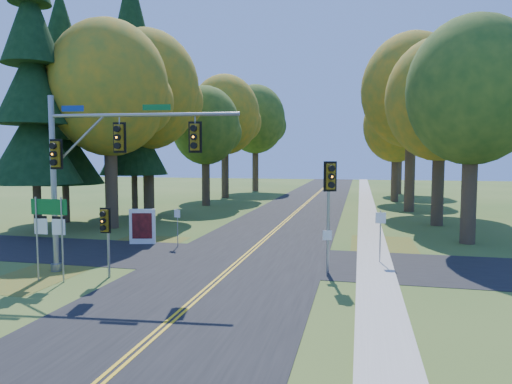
% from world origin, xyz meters
% --- Properties ---
extents(ground, '(160.00, 160.00, 0.00)m').
position_xyz_m(ground, '(0.00, 0.00, 0.00)').
color(ground, '#2E511C').
rests_on(ground, ground).
extents(road_main, '(8.00, 160.00, 0.02)m').
position_xyz_m(road_main, '(0.00, 0.00, 0.01)').
color(road_main, black).
rests_on(road_main, ground).
extents(road_cross, '(60.00, 6.00, 0.02)m').
position_xyz_m(road_cross, '(0.00, 2.00, 0.01)').
color(road_cross, black).
rests_on(road_cross, ground).
extents(centerline_left, '(0.10, 160.00, 0.01)m').
position_xyz_m(centerline_left, '(-0.10, 0.00, 0.03)').
color(centerline_left, gold).
rests_on(centerline_left, road_main).
extents(centerline_right, '(0.10, 160.00, 0.01)m').
position_xyz_m(centerline_right, '(0.10, 0.00, 0.03)').
color(centerline_right, gold).
rests_on(centerline_right, road_main).
extents(sidewalk_east, '(1.60, 160.00, 0.06)m').
position_xyz_m(sidewalk_east, '(6.20, 0.00, 0.03)').
color(sidewalk_east, '#9E998E').
rests_on(sidewalk_east, ground).
extents(leaf_patch_w_near, '(4.00, 6.00, 0.00)m').
position_xyz_m(leaf_patch_w_near, '(-6.50, 4.00, 0.01)').
color(leaf_patch_w_near, brown).
rests_on(leaf_patch_w_near, ground).
extents(leaf_patch_e, '(3.50, 8.00, 0.00)m').
position_xyz_m(leaf_patch_e, '(6.80, 6.00, 0.01)').
color(leaf_patch_e, brown).
rests_on(leaf_patch_e, ground).
extents(leaf_patch_w_far, '(3.00, 5.00, 0.00)m').
position_xyz_m(leaf_patch_w_far, '(-7.50, -3.00, 0.01)').
color(leaf_patch_w_far, brown).
rests_on(leaf_patch_w_far, ground).
extents(tree_w_a, '(8.00, 8.00, 14.15)m').
position_xyz_m(tree_w_a, '(-11.13, 9.38, 9.49)').
color(tree_w_a, '#38281C').
rests_on(tree_w_a, ground).
extents(tree_e_a, '(7.20, 7.20, 12.73)m').
position_xyz_m(tree_e_a, '(11.57, 8.77, 8.53)').
color(tree_e_a, '#38281C').
rests_on(tree_e_a, ground).
extents(tree_w_b, '(8.60, 8.60, 15.38)m').
position_xyz_m(tree_w_b, '(-11.72, 16.29, 10.37)').
color(tree_w_b, '#38281C').
rests_on(tree_w_b, ground).
extents(tree_e_b, '(7.60, 7.60, 13.33)m').
position_xyz_m(tree_e_b, '(10.97, 15.58, 8.90)').
color(tree_e_b, '#38281C').
rests_on(tree_e_b, ground).
extents(tree_w_c, '(6.80, 6.80, 11.91)m').
position_xyz_m(tree_w_c, '(-9.54, 24.47, 7.94)').
color(tree_w_c, '#38281C').
rests_on(tree_w_c, ground).
extents(tree_e_c, '(8.80, 8.80, 15.79)m').
position_xyz_m(tree_e_c, '(9.88, 23.69, 10.66)').
color(tree_e_c, '#38281C').
rests_on(tree_e_c, ground).
extents(tree_w_d, '(8.20, 8.20, 14.56)m').
position_xyz_m(tree_w_d, '(-10.13, 33.18, 9.78)').
color(tree_w_d, '#38281C').
rests_on(tree_w_d, ground).
extents(tree_e_d, '(7.00, 7.00, 12.32)m').
position_xyz_m(tree_e_d, '(9.26, 32.87, 8.24)').
color(tree_e_d, '#38281C').
rests_on(tree_e_d, ground).
extents(tree_w_e, '(8.40, 8.40, 14.97)m').
position_xyz_m(tree_w_e, '(-8.92, 44.09, 10.07)').
color(tree_w_e, '#38281C').
rests_on(tree_w_e, ground).
extents(tree_e_e, '(7.80, 7.80, 13.74)m').
position_xyz_m(tree_e_e, '(10.47, 43.58, 9.19)').
color(tree_e_e, '#38281C').
rests_on(tree_e_e, ground).
extents(pine_a, '(5.60, 5.60, 19.48)m').
position_xyz_m(pine_a, '(-14.50, 6.00, 9.18)').
color(pine_a, '#38281C').
rests_on(pine_a, ground).
extents(pine_b, '(5.60, 5.60, 17.31)m').
position_xyz_m(pine_b, '(-16.00, 11.00, 8.16)').
color(pine_b, '#38281C').
rests_on(pine_b, ground).
extents(pine_c, '(5.60, 5.60, 20.56)m').
position_xyz_m(pine_c, '(-13.00, 16.00, 9.69)').
color(pine_c, '#38281C').
rests_on(pine_c, ground).
extents(traffic_mast, '(8.25, 1.33, 7.50)m').
position_xyz_m(traffic_mast, '(-5.23, -1.85, 4.83)').
color(traffic_mast, gray).
rests_on(traffic_mast, ground).
extents(east_signal_pole, '(0.53, 0.64, 4.75)m').
position_xyz_m(east_signal_pole, '(4.26, 0.02, 3.60)').
color(east_signal_pole, gray).
rests_on(east_signal_pole, ground).
extents(ped_signal_pole, '(0.46, 0.53, 2.90)m').
position_xyz_m(ped_signal_pole, '(-4.49, -2.59, 2.16)').
color(ped_signal_pole, gray).
rests_on(ped_signal_pole, ground).
extents(route_sign_cluster, '(1.57, 0.12, 3.36)m').
position_xyz_m(route_sign_cluster, '(-6.41, -3.48, 2.37)').
color(route_sign_cluster, gray).
rests_on(route_sign_cluster, ground).
extents(info_kiosk, '(1.44, 0.55, 1.99)m').
position_xyz_m(info_kiosk, '(-6.44, 4.39, 0.99)').
color(info_kiosk, white).
rests_on(info_kiosk, ground).
extents(reg_sign_e_north, '(0.47, 0.10, 2.46)m').
position_xyz_m(reg_sign_e_north, '(6.44, 2.60, 1.68)').
color(reg_sign_e_north, gray).
rests_on(reg_sign_e_north, ground).
extents(reg_sign_e_south, '(0.37, 0.11, 1.97)m').
position_xyz_m(reg_sign_e_south, '(4.20, -0.21, 1.35)').
color(reg_sign_e_south, gray).
rests_on(reg_sign_e_south, ground).
extents(reg_sign_w, '(0.39, 0.16, 2.13)m').
position_xyz_m(reg_sign_w, '(-4.20, 4.10, 1.46)').
color(reg_sign_w, gray).
rests_on(reg_sign_w, ground).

